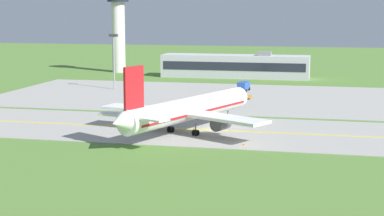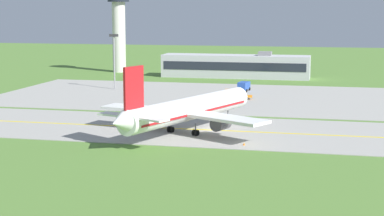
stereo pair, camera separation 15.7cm
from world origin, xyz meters
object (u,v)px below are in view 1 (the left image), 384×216
at_px(service_truck_baggage, 244,86).
at_px(control_tower, 118,21).
at_px(apron_light_mast, 114,54).
at_px(service_truck_fuel, 234,94).
at_px(airplane_lead, 188,109).

distance_m(service_truck_baggage, control_tower, 65.09).
xyz_separation_m(control_tower, apron_light_mast, (14.09, -44.04, -7.79)).
xyz_separation_m(service_truck_baggage, apron_light_mast, (-34.22, -3.30, 7.79)).
bearing_deg(apron_light_mast, service_truck_fuel, -18.23).
height_order(service_truck_fuel, apron_light_mast, apron_light_mast).
bearing_deg(apron_light_mast, service_truck_baggage, 5.51).
relative_size(airplane_lead, apron_light_mast, 2.59).
relative_size(airplane_lead, service_truck_fuel, 5.78).
relative_size(airplane_lead, control_tower, 1.33).
xyz_separation_m(service_truck_fuel, control_tower, (-48.04, 55.22, 15.93)).
xyz_separation_m(service_truck_baggage, control_tower, (-48.31, 40.74, 15.58)).
relative_size(service_truck_fuel, apron_light_mast, 0.45).
distance_m(airplane_lead, control_tower, 108.14).
distance_m(service_truck_baggage, service_truck_fuel, 14.49).
height_order(control_tower, apron_light_mast, control_tower).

